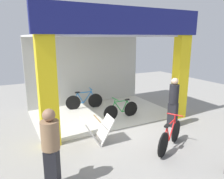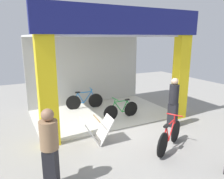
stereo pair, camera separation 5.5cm
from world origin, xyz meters
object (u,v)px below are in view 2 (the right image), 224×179
at_px(bicycle_inside_1, 85,101).
at_px(sandwich_board_sign, 97,131).
at_px(bicycle_parked_0, 170,136).
at_px(pedestrian_2, 50,148).
at_px(bicycle_inside_0, 121,110).
at_px(pedestrian_1, 173,102).

xyz_separation_m(bicycle_inside_1, sandwich_board_sign, (-0.74, -3.04, 0.03)).
bearing_deg(bicycle_parked_0, bicycle_inside_1, 101.42).
distance_m(bicycle_inside_1, pedestrian_2, 4.97).
bearing_deg(sandwich_board_sign, bicycle_inside_0, 41.12).
relative_size(bicycle_inside_1, pedestrian_2, 0.92).
bearing_deg(bicycle_inside_1, pedestrian_1, -57.60).
xyz_separation_m(sandwich_board_sign, pedestrian_1, (2.71, -0.07, 0.48)).
distance_m(bicycle_inside_0, sandwich_board_sign, 2.06).
bearing_deg(bicycle_inside_0, pedestrian_1, -50.98).
height_order(bicycle_inside_0, pedestrian_2, pedestrian_2).
bearing_deg(pedestrian_1, bicycle_inside_1, 122.40).
xyz_separation_m(bicycle_parked_0, sandwich_board_sign, (-1.59, 1.19, 0.02)).
relative_size(bicycle_inside_0, pedestrian_2, 0.87).
height_order(bicycle_parked_0, pedestrian_1, pedestrian_1).
xyz_separation_m(bicycle_parked_0, pedestrian_1, (1.12, 1.12, 0.50)).
xyz_separation_m(bicycle_parked_0, pedestrian_2, (-3.13, -0.16, 0.51)).
relative_size(sandwich_board_sign, pedestrian_2, 0.54).
distance_m(pedestrian_1, pedestrian_2, 4.44).
relative_size(pedestrian_1, pedestrian_2, 1.00).
xyz_separation_m(bicycle_inside_0, bicycle_inside_1, (-0.82, 1.68, 0.02)).
xyz_separation_m(sandwich_board_sign, pedestrian_2, (-1.54, -1.35, 0.49)).
distance_m(sandwich_board_sign, pedestrian_1, 2.76).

